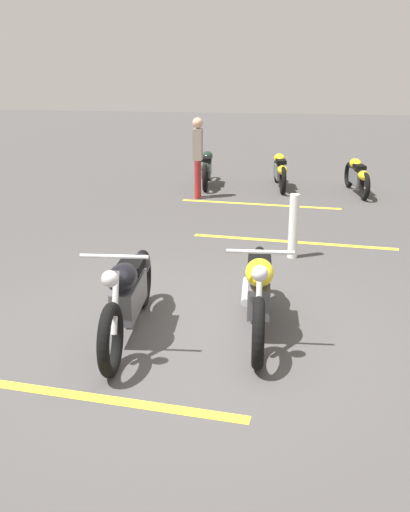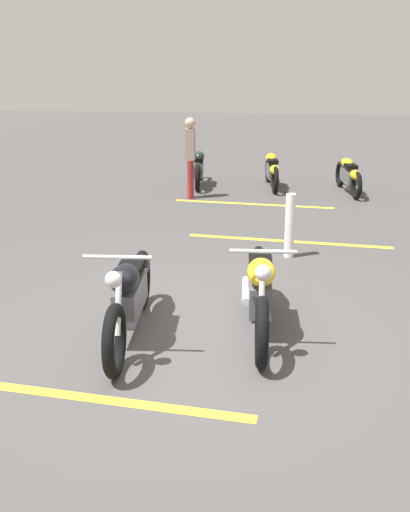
{
  "view_description": "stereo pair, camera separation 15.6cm",
  "coord_description": "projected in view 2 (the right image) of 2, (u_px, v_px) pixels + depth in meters",
  "views": [
    {
      "loc": [
        -5.4,
        -1.13,
        2.64
      ],
      "look_at": [
        0.66,
        0.0,
        0.65
      ],
      "focal_mm": 41.39,
      "sensor_mm": 36.0,
      "label": 1
    },
    {
      "loc": [
        -5.42,
        -0.98,
        2.64
      ],
      "look_at": [
        0.66,
        0.0,
        0.65
      ],
      "focal_mm": 41.39,
      "sensor_mm": 36.0,
      "label": 2
    }
  ],
  "objects": [
    {
      "name": "motorcycle_row_far_left",
      "position": [
        349.0,
        175.0,
        12.7
      ],
      "size": [
        1.92,
        0.48,
        0.73
      ],
      "rotation": [
        0.0,
        0.0,
        0.19
      ],
      "color": "black",
      "rests_on": "ground"
    },
    {
      "name": "motorcycle_dark_foreground",
      "position": [
        130.0,
        293.0,
        5.95
      ],
      "size": [
        2.23,
        0.63,
        1.04
      ],
      "rotation": [
        0.0,
        0.0,
        3.25
      ],
      "color": "black",
      "rests_on": "ground"
    },
    {
      "name": "bystander_near_row",
      "position": [
        190.0,
        154.0,
        12.09
      ],
      "size": [
        0.28,
        0.22,
        1.65
      ],
      "rotation": [
        0.0,
        0.0,
        4.77
      ],
      "color": "maroon",
      "rests_on": "ground"
    },
    {
      "name": "motorcycle_row_left",
      "position": [
        272.0,
        170.0,
        13.26
      ],
      "size": [
        1.97,
        0.44,
        0.75
      ],
      "rotation": [
        0.0,
        0.0,
        0.16
      ],
      "color": "black",
      "rests_on": "ground"
    },
    {
      "name": "parking_stripe_mid",
      "position": [
        288.0,
        241.0,
        9.31
      ],
      "size": [
        0.34,
        3.2,
        0.01
      ],
      "primitive_type": "cube",
      "rotation": [
        0.0,
        0.0,
        1.5
      ],
      "color": "yellow",
      "rests_on": "ground"
    },
    {
      "name": "parking_stripe_near",
      "position": [
        69.0,
        395.0,
        4.96
      ],
      "size": [
        0.34,
        3.2,
        0.01
      ],
      "primitive_type": "cube",
      "rotation": [
        0.0,
        0.0,
        1.5
      ],
      "color": "yellow",
      "rests_on": "ground"
    },
    {
      "name": "motorcycle_bright_foreground",
      "position": [
        260.0,
        286.0,
        6.11
      ],
      "size": [
        2.23,
        0.62,
        1.04
      ],
      "rotation": [
        0.0,
        0.0,
        3.24
      ],
      "color": "black",
      "rests_on": "ground"
    },
    {
      "name": "bollard_post",
      "position": [
        290.0,
        226.0,
        8.42
      ],
      "size": [
        0.14,
        0.14,
        0.93
      ],
      "primitive_type": "cylinder",
      "color": "white",
      "rests_on": "ground"
    },
    {
      "name": "ground_plane",
      "position": [
        195.0,
        336.0,
        6.06
      ],
      "size": [
        60.0,
        60.0,
        0.0
      ],
      "primitive_type": "plane",
      "color": "#474444"
    },
    {
      "name": "parking_stripe_far",
      "position": [
        253.0,
        204.0,
        11.81
      ],
      "size": [
        0.34,
        3.2,
        0.01
      ],
      "primitive_type": "cube",
      "rotation": [
        0.0,
        0.0,
        1.5
      ],
      "color": "yellow",
      "rests_on": "ground"
    },
    {
      "name": "motorcycle_row_center",
      "position": [
        199.0,
        168.0,
        13.49
      ],
      "size": [
        2.02,
        0.4,
        0.76
      ],
      "rotation": [
        0.0,
        0.0,
        0.13
      ],
      "color": "black",
      "rests_on": "ground"
    }
  ]
}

